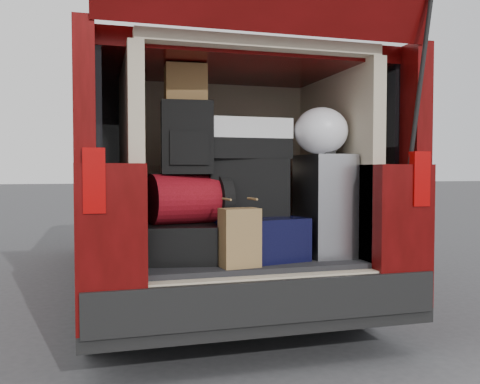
# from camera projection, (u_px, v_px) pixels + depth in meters

# --- Properties ---
(ground) EXTENTS (80.00, 80.00, 0.00)m
(ground) POSITION_uv_depth(u_px,v_px,m) (252.00, 356.00, 2.92)
(ground) COLOR #363639
(ground) RESTS_ON ground
(minivan) EXTENTS (1.90, 5.35, 2.77)m
(minivan) POSITION_uv_depth(u_px,v_px,m) (193.00, 187.00, 4.67)
(minivan) COLOR black
(minivan) RESTS_ON ground
(load_floor) EXTENTS (1.24, 1.05, 0.55)m
(load_floor) POSITION_uv_depth(u_px,v_px,m) (239.00, 297.00, 3.17)
(load_floor) COLOR black
(load_floor) RESTS_ON ground
(black_hardshell) EXTENTS (0.46, 0.58, 0.21)m
(black_hardshell) POSITION_uv_depth(u_px,v_px,m) (182.00, 241.00, 2.95)
(black_hardshell) COLOR black
(black_hardshell) RESTS_ON load_floor
(navy_hardshell) EXTENTS (0.56, 0.64, 0.25)m
(navy_hardshell) POSITION_uv_depth(u_px,v_px,m) (253.00, 237.00, 3.02)
(navy_hardshell) COLOR black
(navy_hardshell) RESTS_ON load_floor
(silver_roller) EXTENTS (0.26, 0.41, 0.61)m
(silver_roller) POSITION_uv_depth(u_px,v_px,m) (324.00, 205.00, 3.09)
(silver_roller) COLOR silver
(silver_roller) RESTS_ON load_floor
(kraft_bag) EXTENTS (0.22, 0.15, 0.31)m
(kraft_bag) POSITION_uv_depth(u_px,v_px,m) (240.00, 238.00, 2.71)
(kraft_bag) COLOR olive
(kraft_bag) RESTS_ON load_floor
(red_duffel) EXTENTS (0.48, 0.36, 0.29)m
(red_duffel) POSITION_uv_depth(u_px,v_px,m) (189.00, 199.00, 2.92)
(red_duffel) COLOR maroon
(red_duffel) RESTS_ON black_hardshell
(black_soft_case) EXTENTS (0.49, 0.32, 0.34)m
(black_soft_case) POSITION_uv_depth(u_px,v_px,m) (246.00, 187.00, 3.08)
(black_soft_case) COLOR black
(black_soft_case) RESTS_ON navy_hardshell
(backpack) EXTENTS (0.30, 0.20, 0.41)m
(backpack) POSITION_uv_depth(u_px,v_px,m) (187.00, 138.00, 2.89)
(backpack) COLOR black
(backpack) RESTS_ON red_duffel
(twotone_duffel) EXTENTS (0.54, 0.29, 0.24)m
(twotone_duffel) POSITION_uv_depth(u_px,v_px,m) (243.00, 139.00, 3.05)
(twotone_duffel) COLOR white
(twotone_duffel) RESTS_ON black_soft_case
(grocery_sack_lower) EXTENTS (0.24, 0.20, 0.21)m
(grocery_sack_lower) POSITION_uv_depth(u_px,v_px,m) (185.00, 84.00, 2.93)
(grocery_sack_lower) COLOR brown
(grocery_sack_lower) RESTS_ON backpack
(plastic_bag_right) EXTENTS (0.37, 0.35, 0.28)m
(plastic_bag_right) POSITION_uv_depth(u_px,v_px,m) (321.00, 131.00, 3.04)
(plastic_bag_right) COLOR white
(plastic_bag_right) RESTS_ON silver_roller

